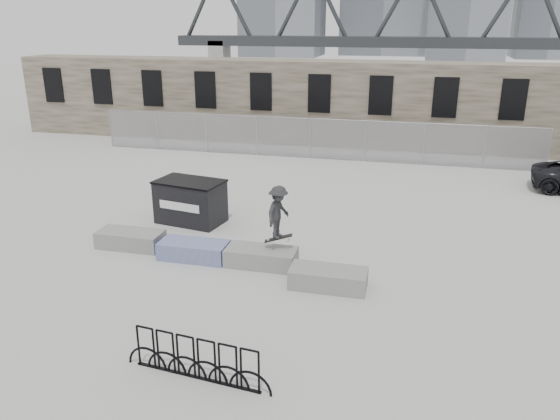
{
  "coord_description": "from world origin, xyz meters",
  "views": [
    {
      "loc": [
        4.95,
        -13.84,
        6.64
      ],
      "look_at": [
        1.33,
        0.9,
        1.3
      ],
      "focal_mm": 35.0,
      "sensor_mm": 36.0,
      "label": 1
    }
  ],
  "objects_px": {
    "dumpster": "(190,201)",
    "skateboarder": "(278,212)",
    "planter_center_right": "(261,256)",
    "planter_offset": "(328,278)",
    "planter_far_left": "(131,238)",
    "bike_rack": "(196,359)",
    "planter_center_left": "(194,250)"
  },
  "relations": [
    {
      "from": "planter_far_left",
      "to": "dumpster",
      "type": "height_order",
      "value": "dumpster"
    },
    {
      "from": "planter_far_left",
      "to": "planter_center_right",
      "type": "height_order",
      "value": "same"
    },
    {
      "from": "bike_rack",
      "to": "skateboarder",
      "type": "distance_m",
      "value": 5.56
    },
    {
      "from": "planter_far_left",
      "to": "dumpster",
      "type": "xyz_separation_m",
      "value": [
        0.95,
        2.49,
        0.47
      ]
    },
    {
      "from": "dumpster",
      "to": "skateboarder",
      "type": "relative_size",
      "value": 1.48
    },
    {
      "from": "planter_center_right",
      "to": "dumpster",
      "type": "relative_size",
      "value": 0.82
    },
    {
      "from": "planter_far_left",
      "to": "skateboarder",
      "type": "relative_size",
      "value": 1.21
    },
    {
      "from": "planter_offset",
      "to": "skateboarder",
      "type": "xyz_separation_m",
      "value": [
        -1.59,
        1.03,
        1.32
      ]
    },
    {
      "from": "dumpster",
      "to": "skateboarder",
      "type": "xyz_separation_m",
      "value": [
        3.76,
        -2.67,
        0.85
      ]
    },
    {
      "from": "planter_center_left",
      "to": "dumpster",
      "type": "distance_m",
      "value": 3.13
    },
    {
      "from": "planter_far_left",
      "to": "planter_center_left",
      "type": "relative_size",
      "value": 1.0
    },
    {
      "from": "planter_center_right",
      "to": "planter_center_left",
      "type": "bearing_deg",
      "value": -179.83
    },
    {
      "from": "planter_center_right",
      "to": "planter_offset",
      "type": "height_order",
      "value": "same"
    },
    {
      "from": "planter_far_left",
      "to": "bike_rack",
      "type": "distance_m",
      "value": 7.15
    },
    {
      "from": "planter_center_left",
      "to": "planter_center_right",
      "type": "bearing_deg",
      "value": 0.17
    },
    {
      "from": "planter_center_right",
      "to": "planter_offset",
      "type": "xyz_separation_m",
      "value": [
        2.06,
        -0.88,
        0.0
      ]
    },
    {
      "from": "planter_offset",
      "to": "planter_far_left",
      "type": "bearing_deg",
      "value": 169.24
    },
    {
      "from": "planter_offset",
      "to": "dumpster",
      "type": "height_order",
      "value": "dumpster"
    },
    {
      "from": "planter_offset",
      "to": "skateboarder",
      "type": "height_order",
      "value": "skateboarder"
    },
    {
      "from": "planter_center_left",
      "to": "dumpster",
      "type": "bearing_deg",
      "value": 114.0
    },
    {
      "from": "planter_far_left",
      "to": "skateboarder",
      "type": "height_order",
      "value": "skateboarder"
    },
    {
      "from": "planter_far_left",
      "to": "planter_center_left",
      "type": "bearing_deg",
      "value": -8.48
    },
    {
      "from": "planter_center_left",
      "to": "skateboarder",
      "type": "height_order",
      "value": "skateboarder"
    },
    {
      "from": "skateboarder",
      "to": "dumpster",
      "type": "bearing_deg",
      "value": 70.69
    },
    {
      "from": "planter_far_left",
      "to": "dumpster",
      "type": "distance_m",
      "value": 2.71
    },
    {
      "from": "planter_offset",
      "to": "dumpster",
      "type": "bearing_deg",
      "value": 145.39
    },
    {
      "from": "planter_center_right",
      "to": "bike_rack",
      "type": "bearing_deg",
      "value": -87.99
    },
    {
      "from": "bike_rack",
      "to": "planter_center_left",
      "type": "bearing_deg",
      "value": 112.86
    },
    {
      "from": "planter_far_left",
      "to": "planter_offset",
      "type": "height_order",
      "value": "same"
    },
    {
      "from": "planter_offset",
      "to": "dumpster",
      "type": "xyz_separation_m",
      "value": [
        -5.35,
        3.69,
        0.47
      ]
    },
    {
      "from": "planter_center_right",
      "to": "dumpster",
      "type": "bearing_deg",
      "value": 139.46
    },
    {
      "from": "planter_far_left",
      "to": "bike_rack",
      "type": "xyz_separation_m",
      "value": [
        4.43,
        -5.6,
        0.16
      ]
    }
  ]
}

